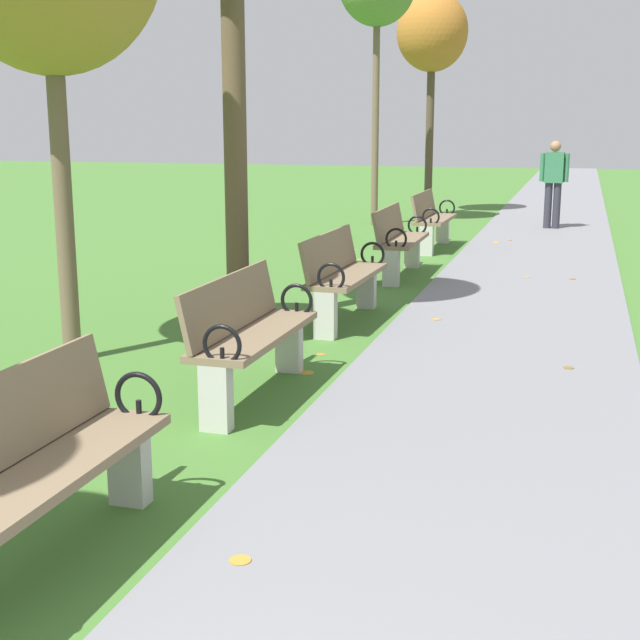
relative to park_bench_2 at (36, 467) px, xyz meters
name	(u,v)px	position (x,y,z in m)	size (l,w,h in m)	color
paved_walkway	(549,222)	(1.65, 15.34, -0.48)	(2.30, 44.00, 0.02)	slate
park_bench_2	(36,467)	(0.00, 0.00, 0.00)	(0.47, 1.60, 0.90)	#7A664C
park_bench_3	(249,333)	(0.00, 2.67, 0.00)	(0.49, 1.60, 0.90)	#7A664C
park_bench_4	(343,275)	(0.00, 5.30, 0.00)	(0.51, 1.61, 0.90)	#7A664C
park_bench_5	(399,239)	(0.00, 8.15, 0.00)	(0.49, 1.60, 0.90)	#7A664C
park_bench_6	(432,219)	(0.00, 10.83, 0.00)	(0.49, 1.61, 0.90)	#7A664C
tree_5	(432,34)	(-0.97, 16.21, 3.29)	(1.50, 1.50, 4.66)	#4C3D2D
pedestrian_walking	(554,180)	(1.73, 14.12, 0.44)	(0.53, 0.24, 1.62)	#2D2D38
scattered_leaves	(317,373)	(0.30, 3.37, -0.47)	(4.52, 16.75, 0.02)	brown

